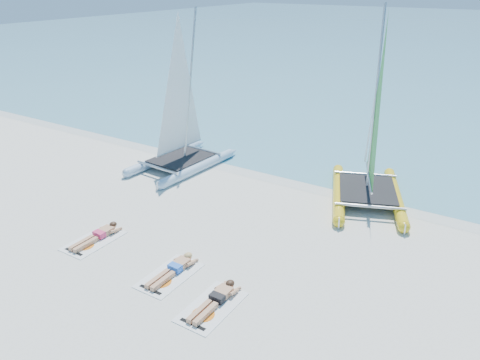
{
  "coord_description": "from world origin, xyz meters",
  "views": [
    {
      "loc": [
        7.54,
        -9.84,
        7.35
      ],
      "look_at": [
        0.55,
        1.2,
        1.65
      ],
      "focal_mm": 35.0,
      "sensor_mm": 36.0,
      "label": 1
    }
  ],
  "objects_px": {
    "catamaran_blue": "(181,122)",
    "catamaran_yellow": "(372,138)",
    "towel_b": "(170,275)",
    "sunbather_b": "(174,269)",
    "towel_c": "(212,307)",
    "sunbather_a": "(98,235)",
    "towel_a": "(94,241)",
    "sunbather_c": "(216,299)"
  },
  "relations": [
    {
      "from": "towel_b",
      "to": "towel_c",
      "type": "distance_m",
      "value": 1.76
    },
    {
      "from": "sunbather_c",
      "to": "sunbather_b",
      "type": "bearing_deg",
      "value": 165.16
    },
    {
      "from": "catamaran_blue",
      "to": "towel_b",
      "type": "distance_m",
      "value": 8.14
    },
    {
      "from": "towel_b",
      "to": "towel_a",
      "type": "bearing_deg",
      "value": 177.26
    },
    {
      "from": "catamaran_yellow",
      "to": "sunbather_c",
      "type": "relative_size",
      "value": 3.94
    },
    {
      "from": "sunbather_c",
      "to": "catamaran_blue",
      "type": "bearing_deg",
      "value": 133.83
    },
    {
      "from": "catamaran_blue",
      "to": "towel_a",
      "type": "relative_size",
      "value": 3.52
    },
    {
      "from": "towel_a",
      "to": "sunbather_c",
      "type": "distance_m",
      "value": 4.83
    },
    {
      "from": "sunbather_a",
      "to": "towel_c",
      "type": "height_order",
      "value": "sunbather_a"
    },
    {
      "from": "catamaran_blue",
      "to": "towel_a",
      "type": "height_order",
      "value": "catamaran_blue"
    },
    {
      "from": "towel_c",
      "to": "catamaran_blue",
      "type": "bearing_deg",
      "value": 133.02
    },
    {
      "from": "catamaran_yellow",
      "to": "sunbather_c",
      "type": "xyz_separation_m",
      "value": [
        -1.04,
        -8.1,
        -2.02
      ]
    },
    {
      "from": "towel_c",
      "to": "towel_a",
      "type": "bearing_deg",
      "value": 172.89
    },
    {
      "from": "towel_b",
      "to": "sunbather_b",
      "type": "distance_m",
      "value": 0.22
    },
    {
      "from": "sunbather_a",
      "to": "towel_a",
      "type": "bearing_deg",
      "value": -90.0
    },
    {
      "from": "towel_a",
      "to": "towel_c",
      "type": "bearing_deg",
      "value": -7.11
    },
    {
      "from": "catamaran_yellow",
      "to": "sunbather_a",
      "type": "bearing_deg",
      "value": -149.64
    },
    {
      "from": "catamaran_blue",
      "to": "towel_b",
      "type": "xyz_separation_m",
      "value": [
        4.67,
        -6.38,
        -1.93
      ]
    },
    {
      "from": "catamaran_blue",
      "to": "towel_b",
      "type": "height_order",
      "value": "catamaran_blue"
    },
    {
      "from": "catamaran_yellow",
      "to": "towel_c",
      "type": "height_order",
      "value": "catamaran_yellow"
    },
    {
      "from": "sunbather_a",
      "to": "sunbather_c",
      "type": "distance_m",
      "value": 4.85
    },
    {
      "from": "catamaran_blue",
      "to": "catamaran_yellow",
      "type": "relative_size",
      "value": 0.96
    },
    {
      "from": "sunbather_b",
      "to": "sunbather_c",
      "type": "bearing_deg",
      "value": -14.84
    },
    {
      "from": "sunbather_a",
      "to": "sunbather_b",
      "type": "distance_m",
      "value": 3.11
    },
    {
      "from": "catamaran_yellow",
      "to": "sunbather_b",
      "type": "relative_size",
      "value": 3.94
    },
    {
      "from": "catamaran_blue",
      "to": "towel_a",
      "type": "distance_m",
      "value": 6.71
    },
    {
      "from": "sunbather_b",
      "to": "catamaran_yellow",
      "type": "bearing_deg",
      "value": 70.3
    },
    {
      "from": "towel_a",
      "to": "towel_c",
      "type": "distance_m",
      "value": 4.85
    },
    {
      "from": "towel_a",
      "to": "sunbather_c",
      "type": "relative_size",
      "value": 1.07
    },
    {
      "from": "sunbather_a",
      "to": "catamaran_yellow",
      "type": "bearing_deg",
      "value": 52.08
    },
    {
      "from": "catamaran_blue",
      "to": "towel_c",
      "type": "height_order",
      "value": "catamaran_blue"
    },
    {
      "from": "sunbather_b",
      "to": "towel_c",
      "type": "relative_size",
      "value": 0.93
    },
    {
      "from": "catamaran_blue",
      "to": "sunbather_a",
      "type": "distance_m",
      "value": 6.5
    },
    {
      "from": "towel_a",
      "to": "towel_c",
      "type": "relative_size",
      "value": 1.0
    },
    {
      "from": "towel_c",
      "to": "sunbather_c",
      "type": "bearing_deg",
      "value": 90.0
    },
    {
      "from": "towel_a",
      "to": "sunbather_c",
      "type": "height_order",
      "value": "sunbather_c"
    },
    {
      "from": "sunbather_a",
      "to": "towel_c",
      "type": "relative_size",
      "value": 0.93
    },
    {
      "from": "catamaran_yellow",
      "to": "towel_b",
      "type": "xyz_separation_m",
      "value": [
        -2.74,
        -7.85,
        -2.13
      ]
    },
    {
      "from": "sunbather_b",
      "to": "towel_b",
      "type": "bearing_deg",
      "value": -90.0
    },
    {
      "from": "catamaran_yellow",
      "to": "sunbather_a",
      "type": "xyz_separation_m",
      "value": [
        -5.85,
        -7.5,
        -2.02
      ]
    },
    {
      "from": "catamaran_blue",
      "to": "catamaran_yellow",
      "type": "bearing_deg",
      "value": 15.07
    },
    {
      "from": "sunbather_a",
      "to": "towel_c",
      "type": "xyz_separation_m",
      "value": [
        4.81,
        -0.79,
        -0.11
      ]
    }
  ]
}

